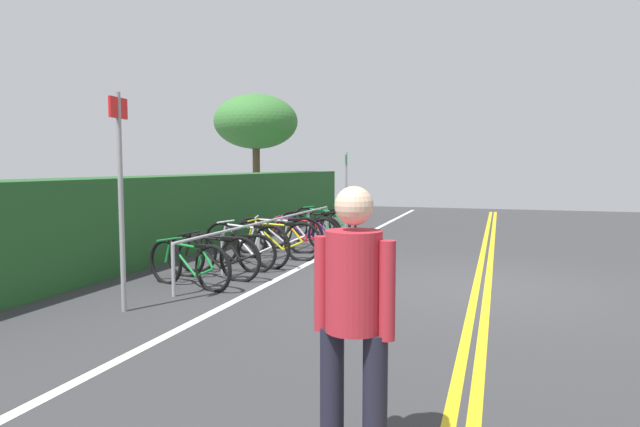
# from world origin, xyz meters

# --- Properties ---
(ground_plane) EXTENTS (30.48, 11.67, 0.05)m
(ground_plane) POSITION_xyz_m (0.00, 0.00, -0.03)
(ground_plane) COLOR #353538
(centre_line_yellow_inner) EXTENTS (27.43, 0.10, 0.00)m
(centre_line_yellow_inner) POSITION_xyz_m (0.00, -0.08, 0.00)
(centre_line_yellow_inner) COLOR gold
(centre_line_yellow_inner) RESTS_ON ground_plane
(centre_line_yellow_outer) EXTENTS (27.43, 0.10, 0.00)m
(centre_line_yellow_outer) POSITION_xyz_m (0.00, 0.08, 0.00)
(centre_line_yellow_outer) COLOR gold
(centre_line_yellow_outer) RESTS_ON ground_plane
(bike_lane_stripe_white) EXTENTS (27.43, 0.12, 0.00)m
(bike_lane_stripe_white) POSITION_xyz_m (0.00, 3.00, 0.00)
(bike_lane_stripe_white) COLOR white
(bike_lane_stripe_white) RESTS_ON ground_plane
(bike_rack) EXTENTS (6.94, 0.05, 0.73)m
(bike_rack) POSITION_xyz_m (1.63, 3.89, 0.55)
(bike_rack) COLOR #9EA0A5
(bike_rack) RESTS_ON ground_plane
(bicycle_0) EXTENTS (0.59, 1.60, 0.71)m
(bicycle_0) POSITION_xyz_m (-1.26, 3.99, 0.33)
(bicycle_0) COLOR black
(bicycle_0) RESTS_ON ground_plane
(bicycle_1) EXTENTS (0.46, 1.69, 0.73)m
(bicycle_1) POSITION_xyz_m (-0.63, 3.96, 0.34)
(bicycle_1) COLOR black
(bicycle_1) RESTS_ON ground_plane
(bicycle_2) EXTENTS (0.56, 1.61, 0.68)m
(bicycle_2) POSITION_xyz_m (-0.05, 4.01, 0.32)
(bicycle_2) COLOR black
(bicycle_2) RESTS_ON ground_plane
(bicycle_3) EXTENTS (0.54, 1.82, 0.79)m
(bicycle_3) POSITION_xyz_m (0.57, 3.96, 0.37)
(bicycle_3) COLOR black
(bicycle_3) RESTS_ON ground_plane
(bicycle_4) EXTENTS (0.46, 1.83, 0.76)m
(bicycle_4) POSITION_xyz_m (1.34, 3.74, 0.36)
(bicycle_4) COLOR black
(bicycle_4) RESTS_ON ground_plane
(bicycle_5) EXTENTS (0.63, 1.74, 0.77)m
(bicycle_5) POSITION_xyz_m (2.02, 3.95, 0.36)
(bicycle_5) COLOR black
(bicycle_5) RESTS_ON ground_plane
(bicycle_6) EXTENTS (0.47, 1.77, 0.71)m
(bicycle_6) POSITION_xyz_m (2.69, 3.77, 0.33)
(bicycle_6) COLOR black
(bicycle_6) RESTS_ON ground_plane
(bicycle_7) EXTENTS (0.61, 1.70, 0.68)m
(bicycle_7) POSITION_xyz_m (3.21, 3.88, 0.32)
(bicycle_7) COLOR black
(bicycle_7) RESTS_ON ground_plane
(bicycle_8) EXTENTS (0.57, 1.66, 0.75)m
(bicycle_8) POSITION_xyz_m (3.86, 3.82, 0.35)
(bicycle_8) COLOR black
(bicycle_8) RESTS_ON ground_plane
(bicycle_9) EXTENTS (0.56, 1.76, 0.77)m
(bicycle_9) POSITION_xyz_m (4.64, 3.83, 0.36)
(bicycle_9) COLOR black
(bicycle_9) RESTS_ON ground_plane
(pedestrian) EXTENTS (0.32, 0.48, 1.62)m
(pedestrian) POSITION_xyz_m (-5.19, 0.56, 0.93)
(pedestrian) COLOR #1E1E2D
(pedestrian) RESTS_ON ground_plane
(sign_post_near) EXTENTS (0.36, 0.07, 2.58)m
(sign_post_near) POSITION_xyz_m (-2.66, 4.03, 1.53)
(sign_post_near) COLOR gray
(sign_post_near) RESTS_ON ground_plane
(sign_post_far) EXTENTS (0.36, 0.09, 2.08)m
(sign_post_far) POSITION_xyz_m (5.91, 3.61, 1.26)
(sign_post_far) COLOR gray
(sign_post_far) RESTS_ON ground_plane
(hedge_backdrop) EXTENTS (15.89, 1.21, 1.54)m
(hedge_backdrop) POSITION_xyz_m (3.13, 6.04, 0.77)
(hedge_backdrop) COLOR #235626
(hedge_backdrop) RESTS_ON ground_plane
(tree_mid) EXTENTS (2.82, 2.82, 4.13)m
(tree_mid) POSITION_xyz_m (9.29, 7.69, 3.20)
(tree_mid) COLOR brown
(tree_mid) RESTS_ON ground_plane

